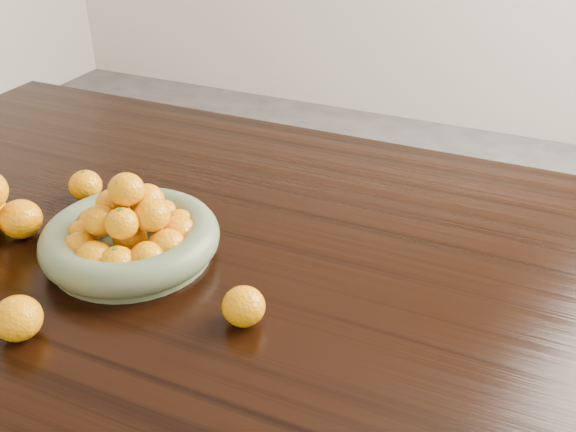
% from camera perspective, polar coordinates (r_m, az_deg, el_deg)
% --- Properties ---
extents(dining_table, '(2.00, 1.00, 0.75)m').
position_cam_1_polar(dining_table, '(1.16, -1.37, -6.34)').
color(dining_table, black).
rests_on(dining_table, ground).
extents(fruit_bowl, '(0.30, 0.30, 0.15)m').
position_cam_1_polar(fruit_bowl, '(1.09, -13.81, -1.71)').
color(fruit_bowl, '#667253').
rests_on(fruit_bowl, dining_table).
extents(loose_orange_0, '(0.06, 0.06, 0.06)m').
position_cam_1_polar(loose_orange_0, '(1.30, -17.56, 2.62)').
color(loose_orange_0, '#F99D07').
rests_on(loose_orange_0, dining_table).
extents(loose_orange_1, '(0.07, 0.07, 0.06)m').
position_cam_1_polar(loose_orange_1, '(0.98, -22.90, -8.38)').
color(loose_orange_1, '#F99D07').
rests_on(loose_orange_1, dining_table).
extents(loose_orange_2, '(0.06, 0.06, 0.06)m').
position_cam_1_polar(loose_orange_2, '(0.93, -3.96, -8.01)').
color(loose_orange_2, '#F99D07').
rests_on(loose_orange_2, dining_table).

